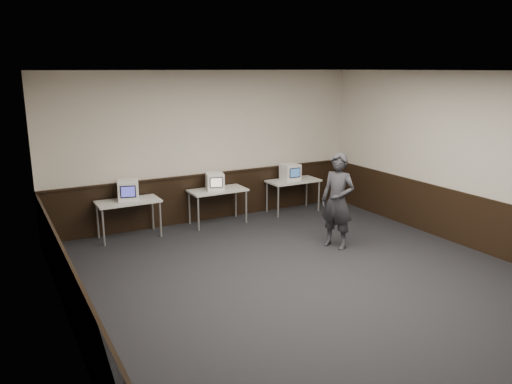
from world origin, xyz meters
TOP-DOWN VIEW (x-y plane):
  - floor at (0.00, 0.00)m, footprint 8.00×8.00m
  - ceiling at (0.00, 0.00)m, footprint 8.00×8.00m
  - back_wall at (0.00, 4.00)m, footprint 7.00×0.00m
  - left_wall at (-3.50, 0.00)m, footprint 0.00×8.00m
  - right_wall at (3.50, 0.00)m, footprint 0.00×8.00m
  - wainscot_back at (0.00, 3.98)m, footprint 6.98×0.04m
  - wainscot_left at (-3.48, 0.00)m, footprint 0.04×7.98m
  - wainscot_right at (3.48, 0.00)m, footprint 0.04×7.98m
  - wainscot_rail at (0.00, 3.96)m, footprint 6.98×0.06m
  - desk_left at (-1.90, 3.60)m, footprint 1.20×0.60m
  - desk_center at (0.00, 3.60)m, footprint 1.20×0.60m
  - desk_right at (1.90, 3.60)m, footprint 1.20×0.60m
  - emac_left at (-1.87, 3.64)m, footprint 0.48×0.50m
  - emac_center at (-0.06, 3.60)m, footprint 0.45×0.46m
  - emac_right at (1.83, 3.63)m, footprint 0.37×0.40m
  - person at (1.33, 1.23)m, footprint 0.65×0.76m

SIDE VIEW (x-z plane):
  - floor at x=0.00m, z-range 0.00..0.00m
  - wainscot_back at x=0.00m, z-range 0.00..1.00m
  - wainscot_left at x=-3.48m, z-range 0.00..1.00m
  - wainscot_right at x=3.48m, z-range 0.00..1.00m
  - desk_left at x=-1.90m, z-range 0.30..1.05m
  - desk_center at x=0.00m, z-range 0.30..1.05m
  - desk_right at x=1.90m, z-range 0.30..1.05m
  - person at x=1.33m, z-range 0.00..1.76m
  - emac_center at x=-0.06m, z-range 0.75..1.11m
  - emac_right at x=1.83m, z-range 0.75..1.12m
  - emac_left at x=-1.87m, z-range 0.75..1.14m
  - wainscot_rail at x=0.00m, z-range 1.00..1.04m
  - back_wall at x=0.00m, z-range -1.90..5.10m
  - left_wall at x=-3.50m, z-range -2.40..5.60m
  - right_wall at x=3.50m, z-range -2.40..5.60m
  - ceiling at x=0.00m, z-range 3.20..3.20m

